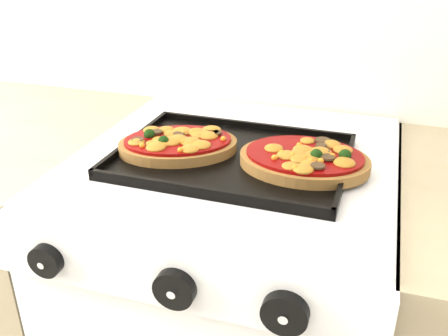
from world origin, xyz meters
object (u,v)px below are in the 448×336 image
(baking_tray, at_px, (232,156))
(pizza_right, at_px, (304,158))
(pizza_left, at_px, (178,143))
(stove, at_px, (234,334))

(baking_tray, distance_m, pizza_right, 0.13)
(pizza_left, bearing_deg, baking_tray, 3.97)
(pizza_right, bearing_deg, baking_tray, 179.86)
(baking_tray, relative_size, pizza_left, 1.87)
(baking_tray, height_order, pizza_right, pizza_right)
(stove, bearing_deg, pizza_right, -12.72)
(pizza_left, bearing_deg, pizza_right, 1.68)
(stove, height_order, pizza_left, pizza_left)
(stove, distance_m, pizza_right, 0.50)
(stove, relative_size, baking_tray, 2.21)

